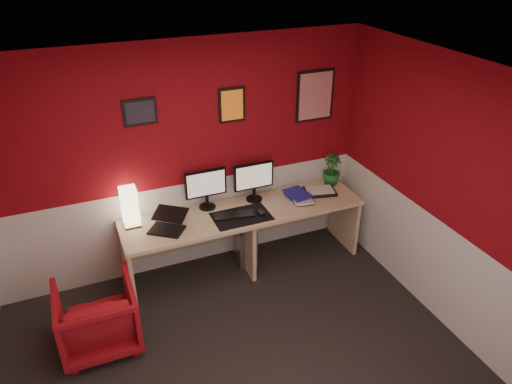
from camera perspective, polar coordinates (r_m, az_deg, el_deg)
name	(u,v)px	position (r m, az deg, el deg)	size (l,w,h in m)	color
ground	(245,373)	(4.46, -1.25, -20.56)	(4.00, 3.50, 0.01)	black
ceiling	(241,91)	(3.04, -1.76, 11.85)	(4.00, 3.50, 0.01)	white
wall_back	(182,162)	(5.06, -8.69, 3.47)	(4.00, 0.01, 2.50)	maroon
wall_right	(456,204)	(4.60, 22.45, -1.27)	(0.01, 3.50, 2.50)	maroon
wainscot_back	(187,224)	(5.41, -8.10, -3.74)	(4.00, 0.01, 1.00)	silver
wainscot_right	(439,272)	(4.99, 20.80, -8.76)	(0.01, 3.50, 1.00)	silver
desk	(244,239)	(5.35, -1.37, -5.60)	(2.60, 0.65, 0.73)	#D3B087
shoji_lamp	(130,208)	(4.97, -14.62, -1.83)	(0.16, 0.16, 0.40)	#FFE5B2
laptop	(166,221)	(4.85, -10.57, -3.42)	(0.33, 0.23, 0.22)	black
monitor_left	(206,184)	(5.10, -5.89, 1.00)	(0.45, 0.06, 0.58)	black
monitor_right	(254,176)	(5.23, -0.22, 1.88)	(0.45, 0.06, 0.58)	black
desk_mat	(241,216)	(5.05, -1.73, -2.88)	(0.60, 0.38, 0.01)	black
keyboard	(234,215)	(5.05, -2.60, -2.74)	(0.42, 0.14, 0.02)	black
mouse	(261,213)	(5.08, 0.62, -2.46)	(0.06, 0.10, 0.03)	black
book_bottom	(290,199)	(5.36, 3.98, -0.81)	(0.21, 0.28, 0.03)	#22229E
book_middle	(293,199)	(5.31, 4.35, -0.83)	(0.21, 0.28, 0.02)	silver
book_top	(289,196)	(5.31, 3.93, -0.51)	(0.22, 0.30, 0.03)	#22229E
zen_tray	(320,192)	(5.54, 7.51, 0.06)	(0.35, 0.25, 0.03)	black
potted_plant	(332,170)	(5.68, 8.90, 2.62)	(0.21, 0.21, 0.37)	#19591E
pc_tower	(245,241)	(5.56, -1.32, -5.85)	(0.20, 0.45, 0.45)	#99999E
armchair	(97,316)	(4.70, -18.19, -13.75)	(0.68, 0.70, 0.63)	#A30E17
art_left	(140,112)	(4.76, -13.52, 9.16)	(0.32, 0.02, 0.26)	black
art_center	(232,105)	(4.99, -2.86, 10.22)	(0.28, 0.02, 0.36)	orange
art_right	(315,96)	(5.38, 6.97, 11.20)	(0.44, 0.02, 0.56)	red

